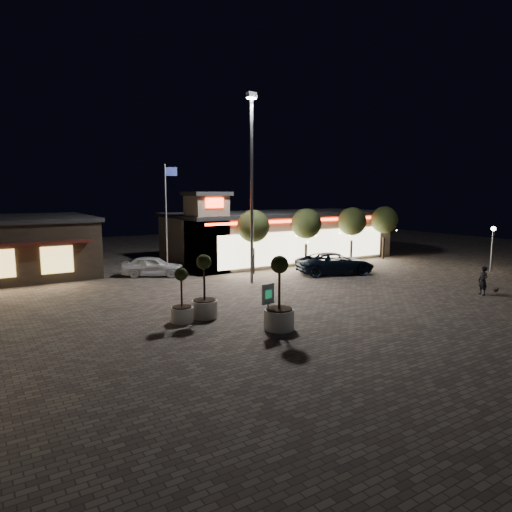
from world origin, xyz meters
TOP-DOWN VIEW (x-y plane):
  - ground at (0.00, 0.00)m, footprint 90.00×90.00m
  - retail_building at (9.51, 15.82)m, footprint 20.40×8.40m
  - floodlight_pole at (2.00, 8.00)m, footprint 0.60×0.40m
  - flagpole at (-1.90, 13.00)m, footprint 0.95×0.10m
  - lamp_post_east at (20.00, 2.00)m, footprint 0.36×0.36m
  - string_tree_a at (4.00, 11.00)m, footprint 2.42×2.42m
  - string_tree_b at (9.00, 11.00)m, footprint 2.42×2.42m
  - string_tree_c at (14.00, 11.00)m, footprint 2.42×2.42m
  - string_tree_d at (18.00, 11.00)m, footprint 2.42×2.42m
  - pickup_truck at (9.05, 7.58)m, footprint 6.34×4.40m
  - white_sedan at (-2.74, 14.00)m, footprint 4.70×3.71m
  - pedestrian at (11.78, -2.35)m, footprint 0.56×0.72m
  - dog at (12.70, -2.65)m, footprint 0.49×0.20m
  - planter_left at (-5.63, 1.98)m, footprint 1.06×1.06m
  - planter_mid at (-2.42, -1.42)m, footprint 1.36×1.36m
  - planter_right at (-4.39, 2.10)m, footprint 1.27×1.27m
  - valet_sign at (-2.94, -1.30)m, footprint 0.69×0.17m

SIDE VIEW (x-z plane):
  - ground at x=0.00m, z-range 0.00..0.00m
  - dog at x=12.70m, z-range 0.13..0.39m
  - white_sedan at x=-2.74m, z-range 0.00..1.50m
  - planter_left at x=-5.63m, z-range -0.50..2.10m
  - pickup_truck at x=9.05m, z-range 0.00..1.61m
  - pedestrian at x=11.78m, z-range 0.00..1.72m
  - planter_right at x=-4.39m, z-range -0.60..2.53m
  - planter_mid at x=-2.42m, z-range -0.64..2.70m
  - valet_sign at x=-2.94m, z-range 0.42..2.52m
  - retail_building at x=9.51m, z-range -0.84..5.26m
  - lamp_post_east at x=20.00m, z-range 0.72..4.20m
  - string_tree_a at x=4.00m, z-range 1.17..5.95m
  - string_tree_b at x=9.00m, z-range 1.17..5.95m
  - string_tree_c at x=14.00m, z-range 1.17..5.95m
  - string_tree_d at x=18.00m, z-range 1.17..5.95m
  - flagpole at x=-1.90m, z-range 0.74..8.74m
  - floodlight_pole at x=2.00m, z-range 0.83..13.21m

